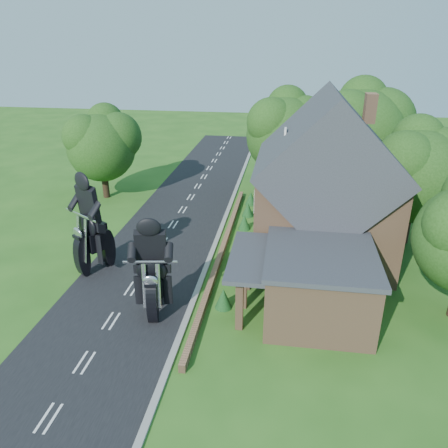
# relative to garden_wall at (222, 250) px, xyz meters

# --- Properties ---
(ground) EXTENTS (120.00, 120.00, 0.00)m
(ground) POSITION_rel_garden_wall_xyz_m (-4.30, -5.00, -0.20)
(ground) COLOR #285818
(ground) RESTS_ON ground
(road) EXTENTS (7.00, 80.00, 0.02)m
(road) POSITION_rel_garden_wall_xyz_m (-4.30, -5.00, -0.19)
(road) COLOR black
(road) RESTS_ON ground
(kerb) EXTENTS (0.30, 80.00, 0.12)m
(kerb) POSITION_rel_garden_wall_xyz_m (-0.65, -5.00, -0.14)
(kerb) COLOR gray
(kerb) RESTS_ON ground
(garden_wall) EXTENTS (0.30, 22.00, 0.40)m
(garden_wall) POSITION_rel_garden_wall_xyz_m (0.00, 0.00, 0.00)
(garden_wall) COLOR #91684A
(garden_wall) RESTS_ON ground
(house) EXTENTS (9.54, 8.64, 10.24)m
(house) POSITION_rel_garden_wall_xyz_m (6.19, 1.00, 4.14)
(house) COLOR #91684A
(house) RESTS_ON ground
(annex) EXTENTS (7.05, 5.94, 3.44)m
(annex) POSITION_rel_garden_wall_xyz_m (5.57, -5.80, 1.57)
(annex) COLOR #91684A
(annex) RESTS_ON ground
(tree_house_right) EXTENTS (6.51, 6.00, 8.40)m
(tree_house_right) POSITION_rel_garden_wall_xyz_m (12.35, 3.62, 4.99)
(tree_house_right) COLOR black
(tree_house_right) RESTS_ON ground
(tree_behind_house) EXTENTS (7.81, 7.20, 10.08)m
(tree_behind_house) POSITION_rel_garden_wall_xyz_m (9.88, 11.14, 6.03)
(tree_behind_house) COLOR black
(tree_behind_house) RESTS_ON ground
(tree_behind_left) EXTENTS (6.94, 6.40, 9.16)m
(tree_behind_left) POSITION_rel_garden_wall_xyz_m (3.86, 12.13, 5.53)
(tree_behind_left) COLOR black
(tree_behind_left) RESTS_ON ground
(tree_far_road) EXTENTS (6.08, 5.60, 7.84)m
(tree_far_road) POSITION_rel_garden_wall_xyz_m (-11.16, 9.11, 4.64)
(tree_far_road) COLOR black
(tree_far_road) RESTS_ON ground
(shrub_a) EXTENTS (0.90, 0.90, 1.10)m
(shrub_a) POSITION_rel_garden_wall_xyz_m (1.00, -6.00, 0.35)
(shrub_a) COLOR #133C17
(shrub_a) RESTS_ON ground
(shrub_b) EXTENTS (0.90, 0.90, 1.10)m
(shrub_b) POSITION_rel_garden_wall_xyz_m (1.00, -3.50, 0.35)
(shrub_b) COLOR #133C17
(shrub_b) RESTS_ON ground
(shrub_c) EXTENTS (0.90, 0.90, 1.10)m
(shrub_c) POSITION_rel_garden_wall_xyz_m (1.00, -1.00, 0.35)
(shrub_c) COLOR #133C17
(shrub_c) RESTS_ON ground
(shrub_d) EXTENTS (0.90, 0.90, 1.10)m
(shrub_d) POSITION_rel_garden_wall_xyz_m (1.00, 4.00, 0.35)
(shrub_d) COLOR #133C17
(shrub_d) RESTS_ON ground
(shrub_e) EXTENTS (0.90, 0.90, 1.10)m
(shrub_e) POSITION_rel_garden_wall_xyz_m (1.00, 6.50, 0.35)
(shrub_e) COLOR #133C17
(shrub_e) RESTS_ON ground
(shrub_f) EXTENTS (0.90, 0.90, 1.10)m
(shrub_f) POSITION_rel_garden_wall_xyz_m (1.00, 9.00, 0.35)
(shrub_f) COLOR #133C17
(shrub_f) RESTS_ON ground
(motorcycle_lead) EXTENTS (0.70, 1.76, 1.59)m
(motorcycle_lead) POSITION_rel_garden_wall_xyz_m (-2.31, -7.06, 0.60)
(motorcycle_lead) COLOR black
(motorcycle_lead) RESTS_ON ground
(motorcycle_follow) EXTENTS (1.47, 1.94, 1.84)m
(motorcycle_follow) POSITION_rel_garden_wall_xyz_m (-7.09, -3.26, 0.72)
(motorcycle_follow) COLOR black
(motorcycle_follow) RESTS_ON ground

